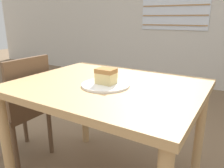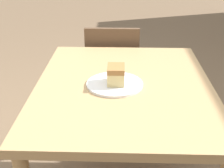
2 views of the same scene
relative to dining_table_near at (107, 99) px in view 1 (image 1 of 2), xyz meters
The scene contains 4 objects.
dining_table_near is the anchor object (origin of this frame).
chair_near_window 0.76m from the dining_table_near, behind, with size 0.39×0.39×0.85m.
plate 0.12m from the dining_table_near, 67.86° to the right, with size 0.28×0.28×0.01m.
cake_slice 0.16m from the dining_table_near, 66.34° to the right, with size 0.11×0.08×0.09m.
Camera 1 is at (0.75, -0.75, 1.12)m, focal length 35.00 mm.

